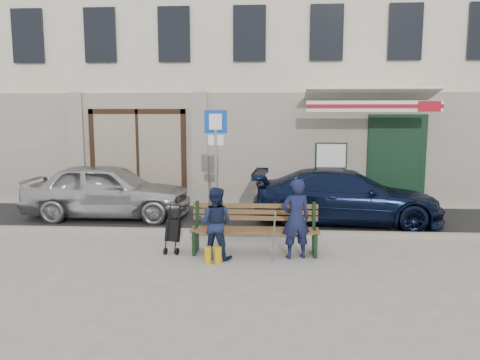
# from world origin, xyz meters

# --- Properties ---
(ground) EXTENTS (80.00, 80.00, 0.00)m
(ground) POSITION_xyz_m (0.00, 0.00, 0.00)
(ground) COLOR #9E9991
(ground) RESTS_ON ground
(asphalt_lane) EXTENTS (60.00, 3.20, 0.01)m
(asphalt_lane) POSITION_xyz_m (0.00, 3.10, 0.01)
(asphalt_lane) COLOR #282828
(asphalt_lane) RESTS_ON ground
(curb) EXTENTS (60.00, 0.18, 0.12)m
(curb) POSITION_xyz_m (0.00, 1.50, 0.06)
(curb) COLOR #9E9384
(curb) RESTS_ON ground
(building) EXTENTS (20.00, 8.27, 10.00)m
(building) POSITION_xyz_m (0.01, 8.45, 4.97)
(building) COLOR beige
(building) RESTS_ON ground
(car_silver) EXTENTS (4.13, 1.68, 1.40)m
(car_silver) POSITION_xyz_m (-3.46, 3.02, 0.70)
(car_silver) COLOR #B3B3B8
(car_silver) RESTS_ON ground
(car_navy) EXTENTS (4.56, 2.09, 1.29)m
(car_navy) POSITION_xyz_m (2.42, 2.85, 0.65)
(car_navy) COLOR black
(car_navy) RESTS_ON ground
(parking_sign) EXTENTS (0.50, 0.08, 2.69)m
(parking_sign) POSITION_xyz_m (-0.59, 1.82, 1.80)
(parking_sign) COLOR gray
(parking_sign) RESTS_ON ground
(bench) EXTENTS (2.40, 1.17, 0.98)m
(bench) POSITION_xyz_m (0.27, 0.23, 0.46)
(bench) COLOR brown
(bench) RESTS_ON ground
(man) EXTENTS (0.60, 0.47, 1.46)m
(man) POSITION_xyz_m (1.07, -0.01, 0.73)
(man) COLOR #141939
(man) RESTS_ON ground
(woman) EXTENTS (0.73, 0.63, 1.31)m
(woman) POSITION_xyz_m (-0.38, -0.13, 0.66)
(woman) COLOR #151E3C
(woman) RESTS_ON ground
(stroller) EXTENTS (0.31, 0.40, 0.90)m
(stroller) POSITION_xyz_m (-1.23, 0.20, 0.40)
(stroller) COLOR black
(stroller) RESTS_ON ground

